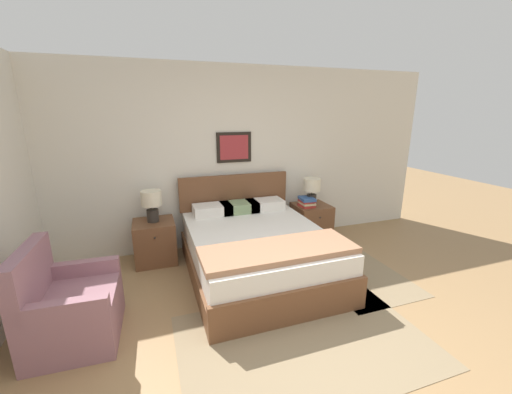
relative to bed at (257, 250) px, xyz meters
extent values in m
plane|color=#99754C|center=(-0.22, -1.64, -0.32)|extent=(16.00, 16.00, 0.00)
cube|color=silver|center=(-0.22, 1.10, 0.98)|extent=(6.99, 0.06, 2.60)
cube|color=black|center=(0.02, 1.06, 1.14)|extent=(0.51, 0.02, 0.43)
cube|color=#9E2D33|center=(0.02, 1.04, 1.14)|extent=(0.42, 0.00, 0.35)
cube|color=#897556|center=(-0.01, -1.29, -0.31)|extent=(2.17, 1.44, 0.01)
cube|color=#897556|center=(1.17, -0.42, -0.31)|extent=(1.00, 1.46, 0.01)
cube|color=brown|center=(0.00, -0.03, -0.18)|extent=(1.62, 2.08, 0.28)
cube|color=brown|center=(0.00, -1.04, 0.00)|extent=(1.62, 0.06, 0.08)
cube|color=white|center=(0.00, -0.03, 0.11)|extent=(1.55, 1.99, 0.30)
cube|color=brown|center=(0.00, 0.98, 0.51)|extent=(1.62, 0.06, 0.50)
cube|color=#9E7051|center=(0.00, -0.68, 0.29)|extent=(1.59, 0.58, 0.06)
cube|color=white|center=(-0.39, 0.75, 0.33)|extent=(0.52, 0.32, 0.14)
cube|color=white|center=(0.39, 0.75, 0.33)|extent=(0.52, 0.32, 0.14)
cube|color=gray|center=(0.00, 0.75, 0.33)|extent=(0.52, 0.32, 0.14)
cube|color=#8E606B|center=(-1.89, -0.57, -0.10)|extent=(0.73, 0.82, 0.44)
cube|color=#8E606B|center=(-2.18, -0.56, 0.35)|extent=(0.15, 0.79, 0.46)
cube|color=#8E606B|center=(-1.88, -0.23, 0.19)|extent=(0.70, 0.13, 0.14)
cube|color=#8E606B|center=(-1.90, -0.92, 0.19)|extent=(0.70, 0.13, 0.14)
cube|color=brown|center=(-1.18, 0.76, -0.04)|extent=(0.53, 0.51, 0.56)
sphere|color=#332D28|center=(-1.18, 0.50, 0.12)|extent=(0.02, 0.02, 0.02)
cube|color=brown|center=(1.18, 0.76, -0.04)|extent=(0.53, 0.51, 0.56)
sphere|color=#332D28|center=(1.18, 0.50, 0.12)|extent=(0.02, 0.02, 0.02)
cylinder|color=#2D2823|center=(-1.17, 0.78, 0.33)|extent=(0.15, 0.15, 0.16)
cylinder|color=#2D2823|center=(-1.17, 0.78, 0.44)|extent=(0.02, 0.02, 0.06)
cylinder|color=beige|center=(-1.17, 0.78, 0.56)|extent=(0.26, 0.26, 0.19)
cylinder|color=#2D2823|center=(1.17, 0.78, 0.33)|extent=(0.15, 0.15, 0.16)
cylinder|color=#2D2823|center=(1.17, 0.78, 0.44)|extent=(0.02, 0.02, 0.06)
cylinder|color=beige|center=(1.17, 0.78, 0.56)|extent=(0.26, 0.26, 0.19)
cube|color=#B7332D|center=(1.06, 0.71, 0.26)|extent=(0.20, 0.23, 0.04)
cube|color=beige|center=(1.06, 0.71, 0.30)|extent=(0.21, 0.27, 0.03)
cube|color=#B7332D|center=(1.06, 0.71, 0.33)|extent=(0.20, 0.23, 0.03)
cube|color=#335693|center=(1.06, 0.71, 0.37)|extent=(0.23, 0.28, 0.04)
camera|label=1|loc=(-1.17, -3.35, 1.65)|focal=22.00mm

